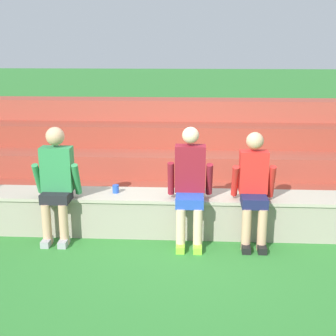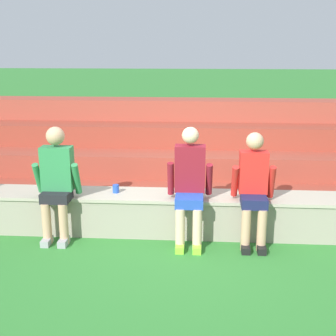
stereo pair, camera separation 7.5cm
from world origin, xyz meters
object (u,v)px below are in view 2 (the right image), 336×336
object	(u,v)px
person_left_of_center	(57,180)
person_right_of_center	(254,186)
person_center	(190,183)
plastic_cup_left_end	(116,189)

from	to	relation	value
person_left_of_center	person_right_of_center	world-z (taller)	person_left_of_center
person_center	person_right_of_center	world-z (taller)	person_center
person_left_of_center	person_center	bearing A→B (deg)	0.90
person_left_of_center	person_right_of_center	distance (m)	2.38
person_left_of_center	person_center	size ratio (longest dim) A/B	1.00
person_left_of_center	person_center	distance (m)	1.62
person_right_of_center	plastic_cup_left_end	distance (m)	1.74
person_right_of_center	plastic_cup_left_end	size ratio (longest dim) A/B	13.09
person_right_of_center	plastic_cup_left_end	xyz separation A→B (m)	(-1.71, 0.28, -0.16)
person_center	person_left_of_center	bearing A→B (deg)	-179.10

